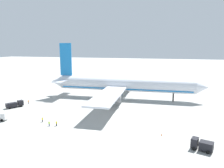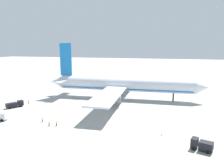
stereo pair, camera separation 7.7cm
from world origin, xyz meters
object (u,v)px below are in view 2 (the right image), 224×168
at_px(ground_worker_1, 56,123).
at_px(traffic_cone_2, 162,135).
at_px(service_truck_0, 15,104).
at_px(ground_worker_2, 28,102).
at_px(traffic_cone_0, 207,91).
at_px(airliner, 122,84).
at_px(ground_worker_4, 49,124).
at_px(traffic_cone_3, 196,92).
at_px(traffic_cone_1, 200,87).
at_px(service_truck_2, 202,145).
at_px(ground_worker_3, 42,120).
at_px(baggage_cart_1, 72,82).

relative_size(ground_worker_1, traffic_cone_2, 3.05).
height_order(service_truck_0, ground_worker_2, service_truck_0).
bearing_deg(traffic_cone_0, traffic_cone_2, -108.38).
bearing_deg(airliner, ground_worker_4, -110.19).
bearing_deg(service_truck_0, traffic_cone_3, 32.34).
height_order(ground_worker_1, ground_worker_4, ground_worker_4).
bearing_deg(service_truck_0, ground_worker_4, -32.68).
distance_m(traffic_cone_1, traffic_cone_3, 17.95).
height_order(service_truck_2, traffic_cone_1, service_truck_2).
xyz_separation_m(service_truck_0, ground_worker_2, (2.10, 6.03, -0.45)).
distance_m(airliner, traffic_cone_2, 45.19).
relative_size(ground_worker_4, traffic_cone_0, 3.11).
bearing_deg(ground_worker_3, baggage_cart_1, 106.76).
distance_m(ground_worker_1, traffic_cone_3, 79.51).
height_order(ground_worker_3, traffic_cone_0, ground_worker_3).
distance_m(service_truck_2, traffic_cone_0, 74.88).
xyz_separation_m(ground_worker_1, ground_worker_4, (-2.14, -0.78, 0.02)).
bearing_deg(ground_worker_2, traffic_cone_3, 29.65).
xyz_separation_m(service_truck_0, ground_worker_4, (24.58, -15.77, -0.47)).
relative_size(airliner, ground_worker_1, 44.92).
bearing_deg(ground_worker_2, service_truck_2, -22.09).
xyz_separation_m(baggage_cart_1, ground_worker_2, (3.90, -54.92, 0.15)).
bearing_deg(ground_worker_1, traffic_cone_2, 0.78).
height_order(baggage_cart_1, ground_worker_4, ground_worker_4).
bearing_deg(traffic_cone_0, ground_worker_3, -133.08).
relative_size(ground_worker_4, traffic_cone_3, 3.11).
xyz_separation_m(service_truck_2, traffic_cone_3, (6.27, 69.00, -1.18)).
distance_m(airliner, service_truck_0, 47.64).
distance_m(service_truck_0, ground_worker_4, 29.21).
bearing_deg(ground_worker_2, ground_worker_1, -40.50).
bearing_deg(traffic_cone_1, ground_worker_2, -142.68).
bearing_deg(traffic_cone_3, traffic_cone_1, 76.24).
bearing_deg(traffic_cone_1, traffic_cone_3, -103.76).
xyz_separation_m(ground_worker_2, traffic_cone_0, (79.65, 46.57, -0.61)).
xyz_separation_m(baggage_cart_1, traffic_cone_2, (61.24, -75.50, -0.47)).
distance_m(ground_worker_4, traffic_cone_3, 81.45).
relative_size(baggage_cart_1, traffic_cone_0, 6.41).
bearing_deg(airliner, traffic_cone_3, 31.87).
xyz_separation_m(ground_worker_4, traffic_cone_0, (57.18, 68.38, -0.59)).
height_order(service_truck_0, ground_worker_3, service_truck_0).
xyz_separation_m(ground_worker_1, traffic_cone_0, (55.04, 67.59, -0.58)).
bearing_deg(traffic_cone_0, ground_worker_2, -149.68).
xyz_separation_m(service_truck_0, baggage_cart_1, (-1.79, 60.95, -0.60)).
bearing_deg(traffic_cone_1, baggage_cart_1, -176.99).
height_order(ground_worker_4, traffic_cone_1, ground_worker_4).
relative_size(service_truck_0, traffic_cone_1, 12.27).
bearing_deg(traffic_cone_3, airliner, -148.13).
bearing_deg(service_truck_2, ground_worker_4, 173.06).
relative_size(service_truck_0, service_truck_2, 1.22).
bearing_deg(airliner, baggage_cart_1, 139.64).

